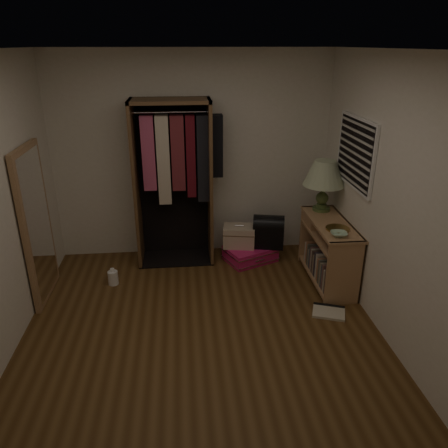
{
  "coord_description": "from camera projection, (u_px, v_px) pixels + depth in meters",
  "views": [
    {
      "loc": [
        -0.14,
        -3.46,
        2.64
      ],
      "look_at": [
        0.3,
        0.95,
        0.8
      ],
      "focal_mm": 35.0,
      "sensor_mm": 36.0,
      "label": 1
    }
  ],
  "objects": [
    {
      "name": "ground",
      "position": [
        203.0,
        339.0,
        4.21
      ],
      "size": [
        4.0,
        4.0,
        0.0
      ],
      "primitive_type": "plane",
      "color": "#503316",
      "rests_on": "ground"
    },
    {
      "name": "train_case",
      "position": [
        239.0,
        236.0,
        5.65
      ],
      "size": [
        0.45,
        0.35,
        0.29
      ],
      "rotation": [
        0.0,
        0.0,
        -0.17
      ],
      "color": "#C4AF96",
      "rests_on": "pink_suitcase"
    },
    {
      "name": "floor_book",
      "position": [
        329.0,
        311.0,
        4.63
      ],
      "size": [
        0.4,
        0.36,
        0.03
      ],
      "rotation": [
        0.0,
        0.0,
        -0.35
      ],
      "color": "beige",
      "rests_on": "ground"
    },
    {
      "name": "white_jug",
      "position": [
        113.0,
        277.0,
        5.14
      ],
      "size": [
        0.13,
        0.13,
        0.21
      ],
      "rotation": [
        0.0,
        0.0,
        -0.12
      ],
      "color": "white",
      "rests_on": "ground"
    },
    {
      "name": "open_wardrobe",
      "position": [
        178.0,
        168.0,
        5.34
      ],
      "size": [
        1.08,
        0.5,
        2.05
      ],
      "color": "brown",
      "rests_on": "ground"
    },
    {
      "name": "ceramic_bowl",
      "position": [
        339.0,
        234.0,
        4.62
      ],
      "size": [
        0.19,
        0.19,
        0.04
      ],
      "primitive_type": "imported",
      "rotation": [
        0.0,
        0.0,
        -0.12
      ],
      "color": "#ABCDAB",
      "rests_on": "console_bookshelf"
    },
    {
      "name": "table_lamp",
      "position": [
        324.0,
        174.0,
        5.17
      ],
      "size": [
        0.52,
        0.52,
        0.62
      ],
      "rotation": [
        0.0,
        0.0,
        -0.04
      ],
      "color": "#43582A",
      "rests_on": "console_bookshelf"
    },
    {
      "name": "console_bookshelf",
      "position": [
        327.0,
        249.0,
        5.15
      ],
      "size": [
        0.42,
        1.12,
        0.75
      ],
      "color": "#AC7D53",
      "rests_on": "ground"
    },
    {
      "name": "room_walls",
      "position": [
        208.0,
        190.0,
        3.68
      ],
      "size": [
        3.52,
        4.02,
        2.6
      ],
      "color": "silver",
      "rests_on": "ground"
    },
    {
      "name": "pink_suitcase",
      "position": [
        250.0,
        253.0,
        5.71
      ],
      "size": [
        0.76,
        0.67,
        0.19
      ],
      "rotation": [
        0.0,
        0.0,
        0.41
      ],
      "color": "#D71A65",
      "rests_on": "ground"
    },
    {
      "name": "black_bag",
      "position": [
        268.0,
        231.0,
        5.61
      ],
      "size": [
        0.44,
        0.33,
        0.43
      ],
      "rotation": [
        0.0,
        0.0,
        -0.22
      ],
      "color": "black",
      "rests_on": "pink_suitcase"
    },
    {
      "name": "brass_tray",
      "position": [
        338.0,
        229.0,
        4.79
      ],
      "size": [
        0.27,
        0.27,
        0.01
      ],
      "rotation": [
        0.0,
        0.0,
        -0.05
      ],
      "color": "olive",
      "rests_on": "console_bookshelf"
    },
    {
      "name": "floor_mirror",
      "position": [
        37.0,
        225.0,
        4.64
      ],
      "size": [
        0.06,
        0.8,
        1.7
      ],
      "color": "#A1764E",
      "rests_on": "ground"
    }
  ]
}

